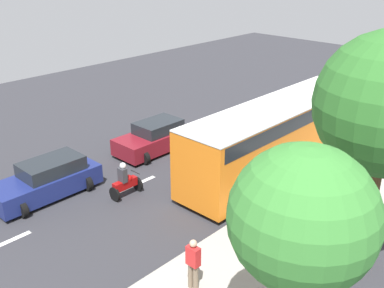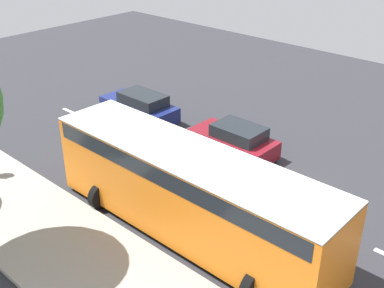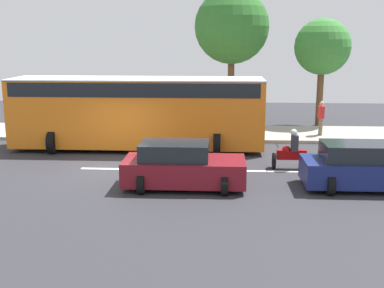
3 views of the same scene
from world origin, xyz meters
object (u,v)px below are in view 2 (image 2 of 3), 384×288
Objects in this scene: city_bus at (189,188)px; motorcycle at (134,135)px; car_dark_blue at (140,107)px; car_maroon at (234,141)px.

city_bus reaches higher than motorcycle.
car_dark_blue is 10.14m from city_bus.
motorcycle is at bearing -115.75° from city_bus.
city_bus is at bearing 23.19° from car_maroon.
car_maroon is 2.62× the size of motorcycle.
city_bus is (5.41, 8.50, 1.13)m from car_dark_blue.
city_bus is at bearing 64.25° from motorcycle.
city_bus reaches higher than car_dark_blue.
motorcycle is (2.35, 2.17, -0.07)m from car_dark_blue.
motorcycle reaches higher than car_maroon.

